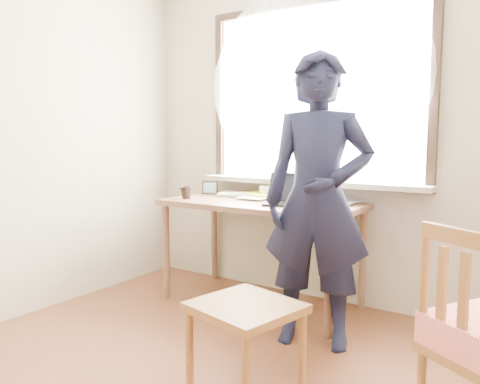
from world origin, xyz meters
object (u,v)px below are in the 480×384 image
Objects in this scene: desk at (261,212)px; work_chair at (246,318)px; person at (318,201)px; mug_dark at (186,193)px; laptop at (289,197)px; mug_white at (267,192)px.

desk is 1.37m from work_chair.
mug_dark is at bearing 154.40° from person.
person is (1.21, -0.21, 0.05)m from mug_dark.
desk is at bearing 131.68° from person.
laptop reaches higher than work_chair.
work_chair is 0.31× the size of person.
mug_white is (-0.07, 0.20, 0.13)m from desk.
work_chair is (1.19, -0.98, -0.44)m from mug_dark.
desk is 0.83× the size of person.
mug_dark is at bearing -160.55° from desk.
mug_white reaches higher than mug_dark.
mug_white is 1.60m from work_chair.
mug_white reaches higher than desk.
desk is 14.23× the size of mug_dark.
laptop is (0.25, -0.03, 0.13)m from desk.
laptop is at bearing -7.70° from desk.
mug_dark is 0.19× the size of work_chair.
laptop is at bearing 11.43° from mug_dark.
laptop is 0.84m from mug_dark.
person is at bearing 88.39° from work_chair.
laptop is at bearing -35.69° from mug_white.
desk is 0.79m from person.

